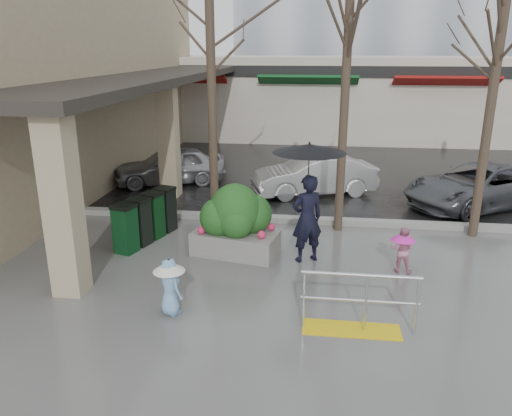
% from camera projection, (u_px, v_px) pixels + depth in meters
% --- Properties ---
extents(ground, '(120.00, 120.00, 0.00)m').
position_uv_depth(ground, '(279.00, 292.00, 9.51)').
color(ground, '#51514F').
rests_on(ground, ground).
extents(street_asphalt, '(120.00, 36.00, 0.01)m').
position_uv_depth(street_asphalt, '(310.00, 124.00, 30.27)').
color(street_asphalt, black).
rests_on(street_asphalt, ground).
extents(curb, '(120.00, 0.30, 0.15)m').
position_uv_depth(curb, '(292.00, 219.00, 13.26)').
color(curb, gray).
rests_on(curb, ground).
extents(near_building, '(6.00, 18.00, 8.00)m').
position_uv_depth(near_building, '(37.00, 61.00, 16.94)').
color(near_building, tan).
rests_on(near_building, ground).
extents(canopy_slab, '(2.80, 18.00, 0.25)m').
position_uv_depth(canopy_slab, '(157.00, 73.00, 16.54)').
color(canopy_slab, '#2D2823').
rests_on(canopy_slab, pillar_front).
extents(pillar_front, '(0.55, 0.55, 3.50)m').
position_uv_depth(pillar_front, '(62.00, 204.00, 8.98)').
color(pillar_front, tan).
rests_on(pillar_front, ground).
extents(pillar_back, '(0.55, 0.55, 3.50)m').
position_uv_depth(pillar_back, '(169.00, 140.00, 15.12)').
color(pillar_back, tan).
rests_on(pillar_back, ground).
extents(storefront_row, '(34.00, 6.74, 4.00)m').
position_uv_depth(storefront_row, '(348.00, 97.00, 25.60)').
color(storefront_row, beige).
rests_on(storefront_row, ground).
extents(handrail, '(1.90, 0.50, 1.03)m').
position_uv_depth(handrail, '(356.00, 310.00, 8.10)').
color(handrail, yellow).
rests_on(handrail, ground).
extents(tree_west, '(3.20, 3.20, 6.80)m').
position_uv_depth(tree_west, '(210.00, 18.00, 11.59)').
color(tree_west, '#382B21').
rests_on(tree_west, ground).
extents(tree_midwest, '(3.20, 3.20, 7.00)m').
position_uv_depth(tree_midwest, '(349.00, 10.00, 11.16)').
color(tree_midwest, '#382B21').
rests_on(tree_midwest, ground).
extents(tree_mideast, '(3.20, 3.20, 6.50)m').
position_uv_depth(tree_mideast, '(502.00, 27.00, 10.86)').
color(tree_mideast, '#382B21').
rests_on(tree_mideast, ground).
extents(woman, '(1.53, 1.53, 2.62)m').
position_uv_depth(woman, '(308.00, 191.00, 10.43)').
color(woman, black).
rests_on(woman, ground).
extents(child_pink, '(0.55, 0.49, 0.97)m').
position_uv_depth(child_pink, '(402.00, 247.00, 10.21)').
color(child_pink, '#CC7C98').
rests_on(child_pink, ground).
extents(child_blue, '(0.59, 0.56, 1.03)m').
position_uv_depth(child_blue, '(170.00, 282.00, 8.55)').
color(child_blue, '#7BABDA').
rests_on(child_blue, ground).
extents(planter, '(2.01, 1.28, 1.63)m').
position_uv_depth(planter, '(236.00, 221.00, 11.03)').
color(planter, slate).
rests_on(planter, ground).
extents(news_boxes, '(1.02, 2.06, 1.13)m').
position_uv_depth(news_boxes, '(146.00, 218.00, 11.87)').
color(news_boxes, '#0E3D1B').
rests_on(news_boxes, ground).
extents(car_a, '(3.99, 2.77, 1.26)m').
position_uv_depth(car_a, '(170.00, 166.00, 16.86)').
color(car_a, '#9F9FA4').
rests_on(car_a, ground).
extents(car_b, '(4.05, 2.54, 1.26)m').
position_uv_depth(car_b, '(314.00, 175.00, 15.62)').
color(car_b, silver).
rests_on(car_b, ground).
extents(car_c, '(4.96, 4.13, 1.26)m').
position_uv_depth(car_c, '(479.00, 186.00, 14.40)').
color(car_c, '#505357').
rests_on(car_c, ground).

